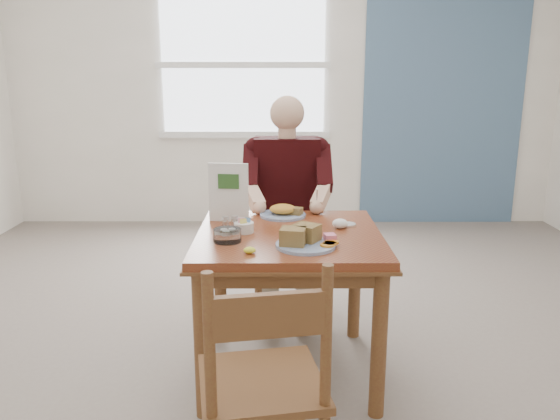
{
  "coord_description": "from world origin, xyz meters",
  "views": [
    {
      "loc": [
        -0.05,
        -2.57,
        1.5
      ],
      "look_at": [
        -0.04,
        0.0,
        0.86
      ],
      "focal_mm": 35.0,
      "sensor_mm": 36.0,
      "label": 1
    }
  ],
  "objects_px": {
    "table": "(289,254)",
    "near_plate": "(304,239)",
    "diner": "(287,191)",
    "chair_near": "(263,387)",
    "far_plate": "(284,212)",
    "chair_far": "(287,238)"
  },
  "relations": [
    {
      "from": "table",
      "to": "near_plate",
      "type": "height_order",
      "value": "near_plate"
    },
    {
      "from": "diner",
      "to": "far_plate",
      "type": "height_order",
      "value": "diner"
    },
    {
      "from": "diner",
      "to": "near_plate",
      "type": "xyz_separation_m",
      "value": [
        0.06,
        -0.93,
        -0.03
      ]
    },
    {
      "from": "chair_near",
      "to": "diner",
      "type": "distance_m",
      "value": 1.67
    },
    {
      "from": "chair_near",
      "to": "near_plate",
      "type": "relative_size",
      "value": 2.76
    },
    {
      "from": "chair_far",
      "to": "diner",
      "type": "xyz_separation_m",
      "value": [
        0.0,
        -0.09,
        0.33
      ]
    },
    {
      "from": "chair_far",
      "to": "near_plate",
      "type": "bearing_deg",
      "value": -86.48
    },
    {
      "from": "chair_near",
      "to": "far_plate",
      "type": "height_order",
      "value": "chair_near"
    },
    {
      "from": "table",
      "to": "chair_far",
      "type": "bearing_deg",
      "value": 90.0
    },
    {
      "from": "chair_near",
      "to": "near_plate",
      "type": "height_order",
      "value": "chair_near"
    },
    {
      "from": "chair_far",
      "to": "near_plate",
      "type": "relative_size",
      "value": 2.76
    },
    {
      "from": "table",
      "to": "near_plate",
      "type": "bearing_deg",
      "value": -73.99
    },
    {
      "from": "near_plate",
      "to": "far_plate",
      "type": "relative_size",
      "value": 1.04
    },
    {
      "from": "chair_far",
      "to": "far_plate",
      "type": "distance_m",
      "value": 0.56
    },
    {
      "from": "diner",
      "to": "far_plate",
      "type": "distance_m",
      "value": 0.39
    },
    {
      "from": "chair_far",
      "to": "chair_near",
      "type": "height_order",
      "value": "same"
    },
    {
      "from": "far_plate",
      "to": "table",
      "type": "bearing_deg",
      "value": -85.94
    },
    {
      "from": "diner",
      "to": "chair_far",
      "type": "bearing_deg",
      "value": 90.01
    },
    {
      "from": "chair_near",
      "to": "chair_far",
      "type": "bearing_deg",
      "value": 86.55
    },
    {
      "from": "table",
      "to": "diner",
      "type": "height_order",
      "value": "diner"
    },
    {
      "from": "table",
      "to": "chair_near",
      "type": "distance_m",
      "value": 0.95
    },
    {
      "from": "table",
      "to": "far_plate",
      "type": "bearing_deg",
      "value": 94.06
    }
  ]
}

